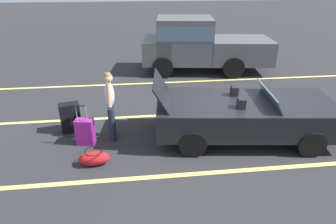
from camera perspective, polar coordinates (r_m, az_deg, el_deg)
ground_plane at (r=7.30m, az=14.33°, el=-4.68°), size 80.00×80.00×0.00m
lot_line_near at (r=6.29m, az=18.43°, el=-10.62°), size 18.00×0.12×0.01m
lot_line_mid at (r=8.45m, az=11.18°, el=-0.03°), size 18.00×0.12×0.01m
lot_line_far at (r=10.85m, az=7.03°, el=6.09°), size 18.00×0.12×0.01m
convertible_car at (r=7.08m, az=16.40°, el=-0.50°), size 4.37×2.23×1.50m
suitcase_large_black at (r=7.56m, az=-18.72°, el=-1.04°), size 0.53×0.40×0.74m
suitcase_medium_bright at (r=6.90m, az=-16.05°, el=-3.77°), size 0.44×0.31×1.01m
duffel_bag at (r=6.20m, az=-14.36°, el=-8.82°), size 0.64×0.37×0.34m
traveler_person at (r=6.73m, az=-11.37°, el=1.85°), size 0.23×0.60×1.65m
parked_pickup_truck_near at (r=11.78m, az=5.62°, el=13.31°), size 5.21×2.58×2.10m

